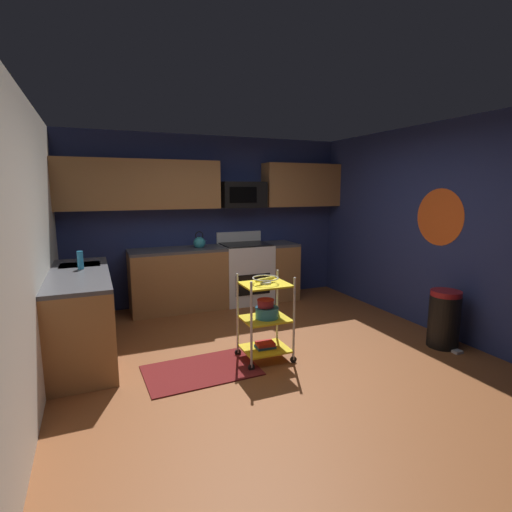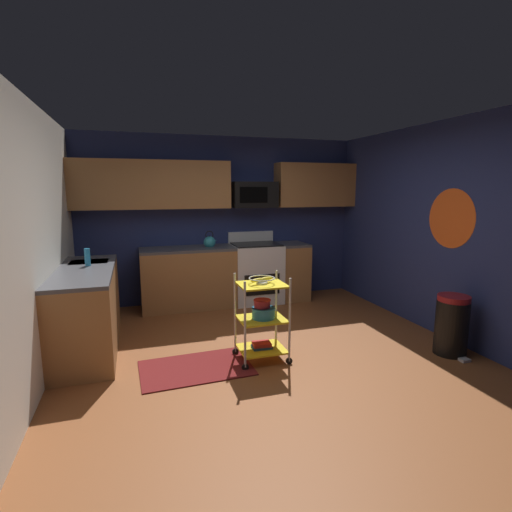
# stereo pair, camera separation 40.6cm
# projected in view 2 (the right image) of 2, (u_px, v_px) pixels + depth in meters

# --- Properties ---
(floor) EXTENTS (4.40, 4.80, 0.04)m
(floor) POSITION_uv_depth(u_px,v_px,m) (273.00, 360.00, 4.18)
(floor) COLOR brown
(floor) RESTS_ON ground
(wall_back) EXTENTS (4.52, 0.06, 2.60)m
(wall_back) POSITION_uv_depth(u_px,v_px,m) (222.00, 220.00, 6.24)
(wall_back) COLOR navy
(wall_back) RESTS_ON ground
(wall_left) EXTENTS (0.06, 4.80, 2.60)m
(wall_left) POSITION_uv_depth(u_px,v_px,m) (27.00, 248.00, 3.30)
(wall_left) COLOR silver
(wall_left) RESTS_ON ground
(wall_right) EXTENTS (0.06, 4.80, 2.60)m
(wall_right) POSITION_uv_depth(u_px,v_px,m) (450.00, 231.00, 4.61)
(wall_right) COLOR navy
(wall_right) RESTS_ON ground
(wall_flower_decal) EXTENTS (0.00, 0.70, 0.70)m
(wall_flower_decal) POSITION_uv_depth(u_px,v_px,m) (451.00, 219.00, 4.55)
(wall_flower_decal) COLOR #E5591E
(counter_run) EXTENTS (3.50, 2.41, 0.92)m
(counter_run) POSITION_uv_depth(u_px,v_px,m) (180.00, 286.00, 5.37)
(counter_run) COLOR #9E6B3D
(counter_run) RESTS_ON ground
(oven_range) EXTENTS (0.76, 0.65, 1.10)m
(oven_range) POSITION_uv_depth(u_px,v_px,m) (256.00, 272.00, 6.21)
(oven_range) COLOR white
(oven_range) RESTS_ON ground
(upper_cabinets) EXTENTS (4.40, 0.33, 0.70)m
(upper_cabinets) POSITION_uv_depth(u_px,v_px,m) (218.00, 185.00, 5.93)
(upper_cabinets) COLOR #9E6B3D
(microwave) EXTENTS (0.70, 0.39, 0.40)m
(microwave) POSITION_uv_depth(u_px,v_px,m) (254.00, 195.00, 6.10)
(microwave) COLOR black
(rolling_cart) EXTENTS (0.54, 0.42, 0.91)m
(rolling_cart) POSITION_uv_depth(u_px,v_px,m) (262.00, 319.00, 4.07)
(rolling_cart) COLOR silver
(rolling_cart) RESTS_ON ground
(fruit_bowl) EXTENTS (0.27, 0.27, 0.07)m
(fruit_bowl) POSITION_uv_depth(u_px,v_px,m) (262.00, 279.00, 3.99)
(fruit_bowl) COLOR silver
(fruit_bowl) RESTS_ON rolling_cart
(mixing_bowl_large) EXTENTS (0.25, 0.25, 0.11)m
(mixing_bowl_large) POSITION_uv_depth(u_px,v_px,m) (263.00, 312.00, 4.06)
(mixing_bowl_large) COLOR #338CBF
(mixing_bowl_large) RESTS_ON rolling_cart
(mixing_bowl_small) EXTENTS (0.18, 0.18, 0.08)m
(mixing_bowl_small) POSITION_uv_depth(u_px,v_px,m) (262.00, 303.00, 4.05)
(mixing_bowl_small) COLOR maroon
(mixing_bowl_small) RESTS_ON rolling_cart
(book_stack) EXTENTS (0.21, 0.16, 0.06)m
(book_stack) POSITION_uv_depth(u_px,v_px,m) (262.00, 345.00, 4.12)
(book_stack) COLOR #1E4C8C
(book_stack) RESTS_ON rolling_cart
(kettle) EXTENTS (0.21, 0.18, 0.26)m
(kettle) POSITION_uv_depth(u_px,v_px,m) (210.00, 242.00, 5.90)
(kettle) COLOR teal
(kettle) RESTS_ON counter_run
(dish_soap_bottle) EXTENTS (0.06, 0.06, 0.20)m
(dish_soap_bottle) POSITION_uv_depth(u_px,v_px,m) (87.00, 257.00, 4.45)
(dish_soap_bottle) COLOR #2D8CBF
(dish_soap_bottle) RESTS_ON counter_run
(trash_can) EXTENTS (0.34, 0.42, 0.66)m
(trash_can) POSITION_uv_depth(u_px,v_px,m) (452.00, 325.00, 4.23)
(trash_can) COLOR black
(trash_can) RESTS_ON ground
(floor_rug) EXTENTS (1.13, 0.74, 0.01)m
(floor_rug) POSITION_uv_depth(u_px,v_px,m) (196.00, 368.00, 3.93)
(floor_rug) COLOR maroon
(floor_rug) RESTS_ON ground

